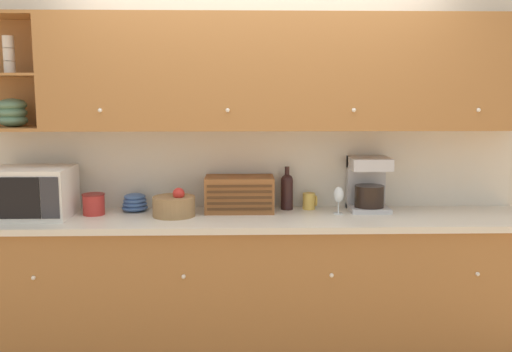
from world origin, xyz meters
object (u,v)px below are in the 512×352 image
microwave (32,192)px  bread_box (239,194)px  wine_bottle (287,190)px  coffee_maker (368,184)px  mug (309,201)px  fruit_basket (174,206)px  wine_glass (339,196)px  storage_canister (94,204)px  bowl_stack_on_counter (135,203)px

microwave → bread_box: microwave is taller
wine_bottle → coffee_maker: bearing=-3.8°
microwave → mug: microwave is taller
microwave → fruit_basket: 0.90m
mug → coffee_maker: size_ratio=0.30×
microwave → wine_glass: 1.95m
storage_canister → wine_glass: size_ratio=0.81×
bread_box → mug: bread_box is taller
storage_canister → mug: size_ratio=1.34×
microwave → storage_canister: bearing=8.1°
microwave → bowl_stack_on_counter: 0.64m
bread_box → storage_canister: bearing=-175.3°
bread_box → wine_glass: (0.64, -0.10, 0.00)m
storage_canister → wine_bottle: bearing=6.2°
fruit_basket → wine_bottle: bearing=14.7°
microwave → fruit_basket: bearing=-0.2°
storage_canister → wine_glass: (1.58, -0.02, 0.05)m
microwave → bowl_stack_on_counter: microwave is taller
bread_box → mug: size_ratio=4.13×
microwave → storage_canister: (0.37, 0.05, -0.09)m
wine_bottle → wine_glass: bearing=-26.7°
wine_bottle → wine_glass: 0.36m
fruit_basket → microwave: bearing=179.8°
storage_canister → microwave: bearing=-171.9°
mug → bowl_stack_on_counter: bearing=-178.4°
bowl_stack_on_counter → mug: bearing=1.6°
microwave → coffee_maker: bearing=4.1°
bowl_stack_on_counter → wine_bottle: wine_bottle is taller
microwave → coffee_maker: (2.17, 0.15, 0.02)m
storage_canister → wine_glass: 1.58m
bowl_stack_on_counter → coffee_maker: size_ratio=0.48×
storage_canister → bread_box: bearing=4.7°
fruit_basket → bread_box: size_ratio=0.60×
microwave → bowl_stack_on_counter: size_ratio=2.86×
mug → fruit_basket: bearing=-167.7°
microwave → wine_bottle: (1.63, 0.19, -0.02)m
mug → bread_box: bearing=-172.7°
wine_glass → microwave: bearing=-179.2°
bread_box → coffee_maker: (0.86, 0.02, 0.06)m
microwave → bread_box: bearing=5.7°
bowl_stack_on_counter → mug: bowl_stack_on_counter is taller
fruit_basket → coffee_maker: bearing=7.0°
microwave → mug: 1.79m
storage_canister → fruit_basket: size_ratio=0.54×
storage_canister → wine_bottle: wine_bottle is taller
microwave → bread_box: 1.32m
storage_canister → coffee_maker: coffee_maker is taller
bowl_stack_on_counter → wine_bottle: (1.01, 0.03, 0.08)m
coffee_maker → fruit_basket: bearing=-173.0°
microwave → bread_box: (1.31, 0.13, -0.04)m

